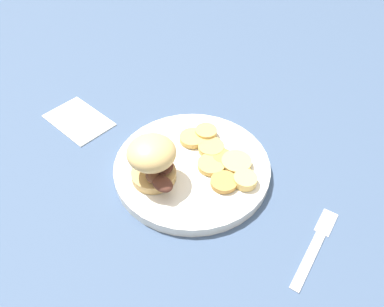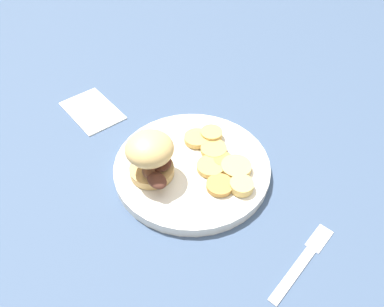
# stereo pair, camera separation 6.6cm
# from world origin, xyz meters

# --- Properties ---
(ground_plane) EXTENTS (4.00, 4.00, 0.00)m
(ground_plane) POSITION_xyz_m (0.00, 0.00, 0.00)
(ground_plane) COLOR #3D5170
(dinner_plate) EXTENTS (0.28, 0.28, 0.02)m
(dinner_plate) POSITION_xyz_m (0.00, 0.00, 0.01)
(dinner_plate) COLOR white
(dinner_plate) RESTS_ON ground_plane
(sandwich) EXTENTS (0.08, 0.11, 0.08)m
(sandwich) POSITION_xyz_m (-0.07, -0.01, 0.07)
(sandwich) COLOR tan
(sandwich) RESTS_ON dinner_plate
(potato_round_0) EXTENTS (0.04, 0.04, 0.01)m
(potato_round_0) POSITION_xyz_m (0.07, -0.08, 0.03)
(potato_round_0) COLOR #DBB766
(potato_round_0) RESTS_ON dinner_plate
(potato_round_1) EXTENTS (0.05, 0.05, 0.01)m
(potato_round_1) POSITION_xyz_m (0.03, -0.07, 0.03)
(potato_round_1) COLOR #BC8942
(potato_round_1) RESTS_ON dinner_plate
(potato_round_2) EXTENTS (0.05, 0.05, 0.01)m
(potato_round_2) POSITION_xyz_m (0.03, -0.02, 0.03)
(potato_round_2) COLOR tan
(potato_round_2) RESTS_ON dinner_plate
(potato_round_3) EXTENTS (0.04, 0.04, 0.02)m
(potato_round_3) POSITION_xyz_m (0.05, 0.06, 0.03)
(potato_round_3) COLOR tan
(potato_round_3) RESTS_ON dinner_plate
(potato_round_4) EXTENTS (0.05, 0.05, 0.01)m
(potato_round_4) POSITION_xyz_m (0.07, -0.03, 0.03)
(potato_round_4) COLOR #DBB766
(potato_round_4) RESTS_ON dinner_plate
(potato_round_5) EXTENTS (0.05, 0.05, 0.01)m
(potato_round_5) POSITION_xyz_m (0.02, 0.06, 0.03)
(potato_round_5) COLOR tan
(potato_round_5) RESTS_ON dinner_plate
(potato_round_6) EXTENTS (0.05, 0.05, 0.01)m
(potato_round_6) POSITION_xyz_m (0.05, 0.02, 0.03)
(potato_round_6) COLOR tan
(potato_round_6) RESTS_ON dinner_plate
(potato_round_7) EXTENTS (0.04, 0.04, 0.01)m
(potato_round_7) POSITION_xyz_m (0.06, -0.01, 0.03)
(potato_round_7) COLOR #BC8942
(potato_round_7) RESTS_ON dinner_plate
(fork) EXTENTS (0.14, 0.11, 0.00)m
(fork) POSITION_xyz_m (0.12, -0.22, 0.00)
(fork) COLOR silver
(fork) RESTS_ON ground_plane
(napkin) EXTENTS (0.14, 0.16, 0.01)m
(napkin) POSITION_xyz_m (-0.17, 0.22, 0.00)
(napkin) COLOR white
(napkin) RESTS_ON ground_plane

